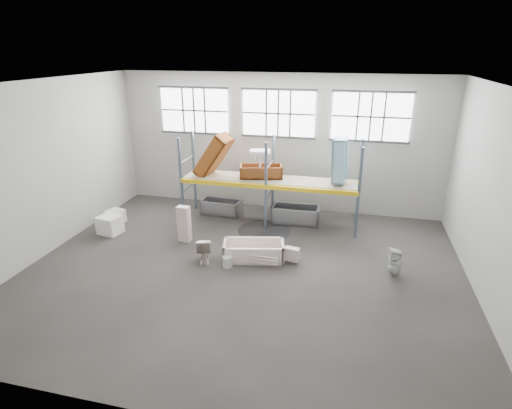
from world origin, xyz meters
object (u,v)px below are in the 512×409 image
(toilet_beige, at_px, (204,249))
(carton_near, at_px, (110,225))
(bucket, at_px, (227,262))
(steel_tub_left, at_px, (221,207))
(toilet_white, at_px, (395,262))
(rust_tub_flat, at_px, (261,171))
(blue_tub_upright, at_px, (340,160))
(cistern_tall, at_px, (184,224))
(bathtub_beige, at_px, (254,251))
(steel_tub_right, at_px, (296,214))

(toilet_beige, relative_size, carton_near, 1.08)
(bucket, bearing_deg, steel_tub_left, 110.42)
(toilet_white, bearing_deg, steel_tub_left, -128.48)
(bucket, bearing_deg, rust_tub_flat, 87.29)
(steel_tub_left, bearing_deg, toilet_beige, -79.96)
(toilet_white, relative_size, blue_tub_upright, 0.55)
(toilet_beige, xyz_separation_m, carton_near, (-3.71, 1.05, -0.08))
(blue_tub_upright, xyz_separation_m, bucket, (-2.80, -3.40, -2.23))
(toilet_white, distance_m, bucket, 4.60)
(toilet_white, xyz_separation_m, rust_tub_flat, (-4.38, 2.89, 1.43))
(cistern_tall, relative_size, bucket, 3.63)
(blue_tub_upright, height_order, bucket, blue_tub_upright)
(toilet_beige, distance_m, steel_tub_left, 3.60)
(bathtub_beige, bearing_deg, steel_tub_left, 110.11)
(steel_tub_left, distance_m, steel_tub_right, 2.81)
(bathtub_beige, distance_m, rust_tub_flat, 3.31)
(cistern_tall, distance_m, bucket, 2.26)
(bucket, bearing_deg, cistern_tall, 144.80)
(cistern_tall, bearing_deg, steel_tub_right, 42.24)
(toilet_white, bearing_deg, blue_tub_upright, -158.61)
(toilet_white, height_order, rust_tub_flat, rust_tub_flat)
(toilet_white, distance_m, steel_tub_right, 4.31)
(bathtub_beige, relative_size, rust_tub_flat, 1.21)
(bucket, bearing_deg, bathtub_beige, 46.76)
(cistern_tall, xyz_separation_m, toilet_white, (6.36, -0.64, -0.20))
(bathtub_beige, bearing_deg, toilet_beige, -174.87)
(toilet_white, height_order, carton_near, toilet_white)
(bathtub_beige, relative_size, cistern_tall, 1.49)
(steel_tub_left, relative_size, rust_tub_flat, 0.99)
(steel_tub_left, height_order, bucket, steel_tub_left)
(carton_near, bearing_deg, toilet_beige, -15.88)
(steel_tub_left, bearing_deg, bathtub_beige, -57.19)
(steel_tub_left, xyz_separation_m, steel_tub_right, (2.80, -0.15, 0.03))
(toilet_white, bearing_deg, bathtub_beige, -100.99)
(steel_tub_left, bearing_deg, cistern_tall, -99.70)
(toilet_beige, distance_m, toilet_white, 5.33)
(toilet_beige, xyz_separation_m, blue_tub_upright, (3.57, 3.20, 2.02))
(steel_tub_right, xyz_separation_m, blue_tub_upright, (1.39, -0.19, 2.10))
(steel_tub_left, relative_size, bucket, 4.44)
(toilet_white, height_order, bucket, toilet_white)
(carton_near, bearing_deg, steel_tub_right, 21.63)
(cistern_tall, height_order, steel_tub_left, cistern_tall)
(blue_tub_upright, relative_size, carton_near, 2.06)
(carton_near, bearing_deg, bucket, -15.70)
(steel_tub_right, bearing_deg, toilet_beige, -122.72)
(toilet_white, bearing_deg, carton_near, -104.82)
(toilet_beige, bearing_deg, steel_tub_right, -141.30)
(cistern_tall, relative_size, toilet_white, 1.50)
(steel_tub_right, distance_m, bucket, 3.86)
(bathtub_beige, xyz_separation_m, steel_tub_right, (0.81, 2.95, 0.04))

